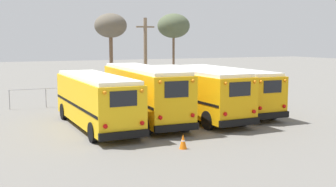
{
  "coord_description": "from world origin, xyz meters",
  "views": [
    {
      "loc": [
        -10.96,
        -24.02,
        4.92
      ],
      "look_at": [
        0.0,
        -0.05,
        1.6
      ],
      "focal_mm": 45.0,
      "sensor_mm": 36.0,
      "label": 1
    }
  ],
  "objects_px": {
    "school_bus_0": "(96,99)",
    "school_bus_1": "(144,92)",
    "school_bus_2": "(193,91)",
    "utility_pole": "(145,54)",
    "school_bus_3": "(225,88)",
    "bare_tree_1": "(174,26)",
    "bare_tree_0": "(111,27)",
    "traffic_cone": "(183,142)"
  },
  "relations": [
    {
      "from": "school_bus_0",
      "to": "bare_tree_0",
      "type": "xyz_separation_m",
      "value": [
        6.06,
        16.87,
        4.63
      ]
    },
    {
      "from": "bare_tree_0",
      "to": "traffic_cone",
      "type": "height_order",
      "value": "bare_tree_0"
    },
    {
      "from": "utility_pole",
      "to": "bare_tree_0",
      "type": "bearing_deg",
      "value": 129.93
    },
    {
      "from": "school_bus_1",
      "to": "school_bus_0",
      "type": "bearing_deg",
      "value": -163.85
    },
    {
      "from": "utility_pole",
      "to": "school_bus_1",
      "type": "bearing_deg",
      "value": -112.03
    },
    {
      "from": "bare_tree_1",
      "to": "traffic_cone",
      "type": "bearing_deg",
      "value": -114.34
    },
    {
      "from": "school_bus_3",
      "to": "traffic_cone",
      "type": "relative_size",
      "value": 15.9
    },
    {
      "from": "school_bus_2",
      "to": "utility_pole",
      "type": "relative_size",
      "value": 1.47
    },
    {
      "from": "school_bus_0",
      "to": "school_bus_1",
      "type": "xyz_separation_m",
      "value": [
        3.26,
        0.95,
        0.17
      ]
    },
    {
      "from": "school_bus_1",
      "to": "school_bus_3",
      "type": "relative_size",
      "value": 0.97
    },
    {
      "from": "school_bus_1",
      "to": "bare_tree_1",
      "type": "bearing_deg",
      "value": 59.13
    },
    {
      "from": "school_bus_1",
      "to": "school_bus_3",
      "type": "xyz_separation_m",
      "value": [
        6.53,
        1.0,
        -0.16
      ]
    },
    {
      "from": "bare_tree_0",
      "to": "traffic_cone",
      "type": "bearing_deg",
      "value": -99.06
    },
    {
      "from": "school_bus_0",
      "to": "traffic_cone",
      "type": "bearing_deg",
      "value": -69.33
    },
    {
      "from": "utility_pole",
      "to": "bare_tree_1",
      "type": "relative_size",
      "value": 0.91
    },
    {
      "from": "utility_pole",
      "to": "traffic_cone",
      "type": "height_order",
      "value": "utility_pole"
    },
    {
      "from": "school_bus_1",
      "to": "bare_tree_0",
      "type": "xyz_separation_m",
      "value": [
        2.8,
        15.93,
        4.46
      ]
    },
    {
      "from": "school_bus_1",
      "to": "traffic_cone",
      "type": "relative_size",
      "value": 15.47
    },
    {
      "from": "school_bus_0",
      "to": "utility_pole",
      "type": "distance_m",
      "value": 16.46
    },
    {
      "from": "utility_pole",
      "to": "bare_tree_1",
      "type": "height_order",
      "value": "bare_tree_1"
    },
    {
      "from": "school_bus_1",
      "to": "traffic_cone",
      "type": "height_order",
      "value": "school_bus_1"
    },
    {
      "from": "bare_tree_1",
      "to": "utility_pole",
      "type": "bearing_deg",
      "value": -143.36
    },
    {
      "from": "school_bus_0",
      "to": "utility_pole",
      "type": "height_order",
      "value": "utility_pole"
    },
    {
      "from": "school_bus_3",
      "to": "traffic_cone",
      "type": "height_order",
      "value": "school_bus_3"
    },
    {
      "from": "school_bus_0",
      "to": "bare_tree_1",
      "type": "distance_m",
      "value": 22.18
    },
    {
      "from": "traffic_cone",
      "to": "school_bus_2",
      "type": "bearing_deg",
      "value": 59.01
    },
    {
      "from": "school_bus_1",
      "to": "school_bus_2",
      "type": "relative_size",
      "value": 1.02
    },
    {
      "from": "school_bus_2",
      "to": "school_bus_3",
      "type": "distance_m",
      "value": 3.52
    },
    {
      "from": "school_bus_0",
      "to": "bare_tree_0",
      "type": "distance_m",
      "value": 18.52
    },
    {
      "from": "traffic_cone",
      "to": "bare_tree_1",
      "type": "bearing_deg",
      "value": 65.66
    },
    {
      "from": "school_bus_3",
      "to": "bare_tree_0",
      "type": "xyz_separation_m",
      "value": [
        -3.73,
        14.93,
        4.63
      ]
    },
    {
      "from": "school_bus_2",
      "to": "school_bus_3",
      "type": "bearing_deg",
      "value": 21.75
    },
    {
      "from": "school_bus_2",
      "to": "traffic_cone",
      "type": "relative_size",
      "value": 15.18
    },
    {
      "from": "bare_tree_1",
      "to": "traffic_cone",
      "type": "xyz_separation_m",
      "value": [
        -10.67,
        -23.58,
        -6.08
      ]
    },
    {
      "from": "school_bus_2",
      "to": "bare_tree_0",
      "type": "xyz_separation_m",
      "value": [
        -0.47,
        16.23,
        4.55
      ]
    },
    {
      "from": "school_bus_1",
      "to": "school_bus_2",
      "type": "distance_m",
      "value": 3.28
    },
    {
      "from": "school_bus_3",
      "to": "utility_pole",
      "type": "bearing_deg",
      "value": 96.06
    },
    {
      "from": "traffic_cone",
      "to": "school_bus_0",
      "type": "bearing_deg",
      "value": 110.67
    },
    {
      "from": "school_bus_1",
      "to": "traffic_cone",
      "type": "xyz_separation_m",
      "value": [
        -0.89,
        -7.23,
        -1.46
      ]
    },
    {
      "from": "school_bus_3",
      "to": "bare_tree_1",
      "type": "distance_m",
      "value": 16.4
    },
    {
      "from": "school_bus_0",
      "to": "traffic_cone",
      "type": "distance_m",
      "value": 6.84
    },
    {
      "from": "bare_tree_1",
      "to": "bare_tree_0",
      "type": "bearing_deg",
      "value": -176.51
    }
  ]
}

